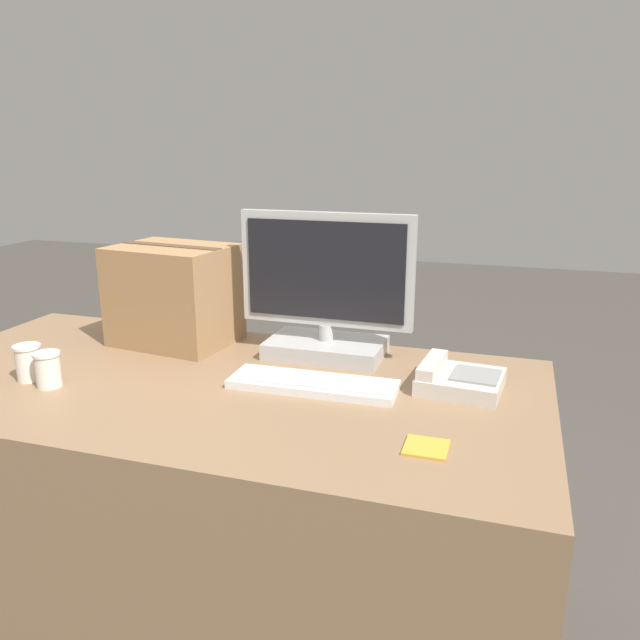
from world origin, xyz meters
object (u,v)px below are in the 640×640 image
object	(u,v)px
monitor	(326,301)
cardboard_box	(174,295)
sticky_note_pad	(426,447)
keyboard	(313,383)
paper_cup_left	(28,362)
paper_cup_right	(48,369)
desk_phone	(458,379)

from	to	relation	value
monitor	cardboard_box	xyz separation A→B (m)	(-0.50, -0.01, -0.01)
sticky_note_pad	cardboard_box	bearing A→B (deg)	150.57
keyboard	sticky_note_pad	bearing A→B (deg)	-37.92
monitor	sticky_note_pad	world-z (taller)	monitor
keyboard	cardboard_box	size ratio (longest dim) A/B	1.14
monitor	sticky_note_pad	bearing A→B (deg)	-53.50
paper_cup_left	sticky_note_pad	xyz separation A→B (m)	(1.09, -0.07, -0.05)
monitor	cardboard_box	distance (m)	0.51
keyboard	cardboard_box	bearing A→B (deg)	154.48
keyboard	sticky_note_pad	world-z (taller)	keyboard
paper_cup_left	paper_cup_right	size ratio (longest dim) A/B	1.04
cardboard_box	sticky_note_pad	size ratio (longest dim) A/B	4.23
keyboard	cardboard_box	distance (m)	0.62
keyboard	sticky_note_pad	distance (m)	0.42
desk_phone	cardboard_box	bearing A→B (deg)	176.73
sticky_note_pad	keyboard	bearing A→B (deg)	143.25
monitor	sticky_note_pad	distance (m)	0.66
monitor	paper_cup_left	size ratio (longest dim) A/B	5.25
monitor	paper_cup_right	size ratio (longest dim) A/B	5.49
desk_phone	sticky_note_pad	xyz separation A→B (m)	(-0.03, -0.36, -0.02)
keyboard	paper_cup_right	distance (m)	0.70
paper_cup_right	cardboard_box	bearing A→B (deg)	74.53
monitor	desk_phone	distance (m)	0.46
keyboard	paper_cup_right	size ratio (longest dim) A/B	4.70
monitor	sticky_note_pad	size ratio (longest dim) A/B	5.64
keyboard	paper_cup_right	bearing A→B (deg)	-164.58
cardboard_box	sticky_note_pad	bearing A→B (deg)	-29.43
paper_cup_left	cardboard_box	size ratio (longest dim) A/B	0.25
sticky_note_pad	paper_cup_left	bearing A→B (deg)	176.13
desk_phone	paper_cup_right	size ratio (longest dim) A/B	2.38
keyboard	desk_phone	xyz separation A→B (m)	(0.37, 0.11, 0.01)
paper_cup_right	cardboard_box	xyz separation A→B (m)	(0.12, 0.45, 0.11)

